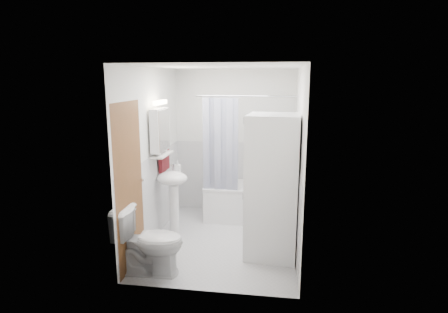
# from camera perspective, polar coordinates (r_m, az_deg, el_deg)

# --- Properties ---
(floor) EXTENTS (2.60, 2.60, 0.00)m
(floor) POSITION_cam_1_polar(r_m,az_deg,el_deg) (5.43, -0.12, -12.70)
(floor) COLOR #B8B8BD
(floor) RESTS_ON ground
(room_walls) EXTENTS (2.60, 2.60, 2.60)m
(room_walls) POSITION_cam_1_polar(r_m,az_deg,el_deg) (5.00, -0.13, 3.01)
(room_walls) COLOR white
(room_walls) RESTS_ON ground
(wainscot) EXTENTS (1.98, 2.58, 2.58)m
(wainscot) POSITION_cam_1_polar(r_m,az_deg,el_deg) (5.49, 0.33, -5.72)
(wainscot) COLOR white
(wainscot) RESTS_ON ground
(door) EXTENTS (0.05, 2.00, 2.00)m
(door) POSITION_cam_1_polar(r_m,az_deg,el_deg) (4.82, -12.39, -3.53)
(door) COLOR brown
(door) RESTS_ON ground
(bathtub) EXTENTS (1.48, 0.70, 0.57)m
(bathtub) POSITION_cam_1_polar(r_m,az_deg,el_deg) (6.13, 4.18, -6.66)
(bathtub) COLOR white
(bathtub) RESTS_ON ground
(tub_spout) EXTENTS (0.04, 0.12, 0.04)m
(tub_spout) POSITION_cam_1_polar(r_m,az_deg,el_deg) (6.29, 6.30, -0.81)
(tub_spout) COLOR silver
(tub_spout) RESTS_ON room_walls
(curtain_rod) EXTENTS (1.66, 0.02, 0.02)m
(curtain_rod) POSITION_cam_1_polar(r_m,az_deg,el_deg) (5.54, 4.21, 9.17)
(curtain_rod) COLOR silver
(curtain_rod) RESTS_ON room_walls
(shower_curtain) EXTENTS (0.55, 0.02, 1.45)m
(shower_curtain) POSITION_cam_1_polar(r_m,az_deg,el_deg) (5.67, -0.51, 1.63)
(shower_curtain) COLOR #141B47
(shower_curtain) RESTS_ON curtain_rod
(sink) EXTENTS (0.44, 0.37, 1.04)m
(sink) POSITION_cam_1_polar(r_m,az_deg,el_deg) (5.45, -7.81, -4.80)
(sink) COLOR white
(sink) RESTS_ON ground
(medicine_cabinet) EXTENTS (0.13, 0.50, 0.71)m
(medicine_cabinet) POSITION_cam_1_polar(r_m,az_deg,el_deg) (5.29, -9.72, 4.18)
(medicine_cabinet) COLOR white
(medicine_cabinet) RESTS_ON room_walls
(shelf) EXTENTS (0.18, 0.54, 0.02)m
(shelf) POSITION_cam_1_polar(r_m,az_deg,el_deg) (5.35, -9.44, 0.30)
(shelf) COLOR silver
(shelf) RESTS_ON room_walls
(shower_caddy) EXTENTS (0.22, 0.06, 0.02)m
(shower_caddy) POSITION_cam_1_polar(r_m,az_deg,el_deg) (6.23, 6.81, 1.52)
(shower_caddy) COLOR silver
(shower_caddy) RESTS_ON room_walls
(towel) EXTENTS (0.07, 0.38, 0.92)m
(towel) POSITION_cam_1_polar(r_m,az_deg,el_deg) (5.57, -9.19, 2.54)
(towel) COLOR maroon
(towel) RESTS_ON room_walls
(washer_dryer) EXTENTS (0.70, 0.70, 1.83)m
(washer_dryer) POSITION_cam_1_polar(r_m,az_deg,el_deg) (4.78, 7.42, -4.56)
(washer_dryer) COLOR white
(washer_dryer) RESTS_ON ground
(toilet) EXTENTS (0.82, 0.48, 0.79)m
(toilet) POSITION_cam_1_polar(r_m,az_deg,el_deg) (4.55, -11.30, -12.56)
(toilet) COLOR white
(toilet) RESTS_ON ground
(soap_pump) EXTENTS (0.08, 0.17, 0.08)m
(soap_pump) POSITION_cam_1_polar(r_m,az_deg,el_deg) (5.49, -7.09, -2.00)
(soap_pump) COLOR gray
(soap_pump) RESTS_ON sink
(shelf_bottle) EXTENTS (0.07, 0.18, 0.07)m
(shelf_bottle) POSITION_cam_1_polar(r_m,az_deg,el_deg) (5.20, -9.96, 0.49)
(shelf_bottle) COLOR gray
(shelf_bottle) RESTS_ON shelf
(shelf_cup) EXTENTS (0.10, 0.09, 0.10)m
(shelf_cup) POSITION_cam_1_polar(r_m,az_deg,el_deg) (5.45, -9.08, 1.20)
(shelf_cup) COLOR gray
(shelf_cup) RESTS_ON shelf
(shampoo_a) EXTENTS (0.13, 0.17, 0.13)m
(shampoo_a) POSITION_cam_1_polar(r_m,az_deg,el_deg) (6.22, 4.76, 2.27)
(shampoo_a) COLOR gray
(shampoo_a) RESTS_ON shower_caddy
(shampoo_b) EXTENTS (0.08, 0.21, 0.08)m
(shampoo_b) POSITION_cam_1_polar(r_m,az_deg,el_deg) (6.22, 5.86, 2.01)
(shampoo_b) COLOR navy
(shampoo_b) RESTS_ON shower_caddy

